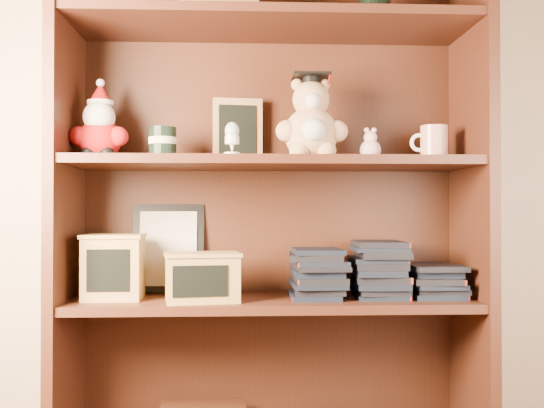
{
  "coord_description": "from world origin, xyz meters",
  "views": [
    {
      "loc": [
        0.06,
        -0.52,
        0.8
      ],
      "look_at": [
        0.15,
        1.3,
        0.82
      ],
      "focal_mm": 42.0,
      "sensor_mm": 36.0,
      "label": 1
    }
  ],
  "objects": [
    {
      "name": "shelf_upper",
      "position": [
        0.15,
        1.3,
        0.94
      ],
      "size": [
        1.14,
        0.33,
        0.02
      ],
      "color": "#421F13",
      "rests_on": "ground"
    },
    {
      "name": "teachers_tin",
      "position": [
        -0.17,
        1.3,
        1.0
      ],
      "size": [
        0.08,
        0.08,
        0.09
      ],
      "color": "black",
      "rests_on": "shelf_upper"
    },
    {
      "name": "bookcase",
      "position": [
        0.14,
        1.36,
        0.78
      ],
      "size": [
        1.2,
        0.35,
        1.6
      ],
      "color": "#421F13",
      "rests_on": "ground"
    },
    {
      "name": "chalkboard_plaque",
      "position": [
        0.05,
        1.42,
        1.04
      ],
      "size": [
        0.15,
        0.09,
        0.19
      ],
      "color": "#9E7547",
      "rests_on": "shelf_upper"
    },
    {
      "name": "shelf_lower",
      "position": [
        0.15,
        1.3,
        0.54
      ],
      "size": [
        1.14,
        0.33,
        0.02
      ],
      "color": "#421F13",
      "rests_on": "ground"
    },
    {
      "name": "grad_teddy_bear",
      "position": [
        0.26,
        1.3,
        1.05
      ],
      "size": [
        0.21,
        0.18,
        0.25
      ],
      "color": "tan",
      "rests_on": "shelf_upper"
    },
    {
      "name": "pink_figurine",
      "position": [
        0.43,
        1.31,
        0.99
      ],
      "size": [
        0.06,
        0.06,
        0.1
      ],
      "color": "beige",
      "rests_on": "shelf_upper"
    },
    {
      "name": "book_stack_mid",
      "position": [
        0.45,
        1.3,
        0.63
      ],
      "size": [
        0.14,
        0.2,
        0.16
      ],
      "color": "black",
      "rests_on": "shelf_lower"
    },
    {
      "name": "book_stack_right",
      "position": [
        0.62,
        1.3,
        0.6
      ],
      "size": [
        0.14,
        0.2,
        0.1
      ],
      "color": "black",
      "rests_on": "shelf_lower"
    },
    {
      "name": "santa_plush",
      "position": [
        -0.34,
        1.3,
        1.04
      ],
      "size": [
        0.17,
        0.12,
        0.23
      ],
      "color": "#A50F0F",
      "rests_on": "shelf_upper"
    },
    {
      "name": "egg_cup",
      "position": [
        0.03,
        1.23,
        1.0
      ],
      "size": [
        0.05,
        0.05,
        0.1
      ],
      "color": "white",
      "rests_on": "shelf_upper"
    },
    {
      "name": "pencils_box",
      "position": [
        -0.05,
        1.24,
        0.62
      ],
      "size": [
        0.23,
        0.18,
        0.13
      ],
      "color": "tan",
      "rests_on": "shelf_lower"
    },
    {
      "name": "teacher_mug",
      "position": [
        0.62,
        1.3,
        1.0
      ],
      "size": [
        0.11,
        0.08,
        0.1
      ],
      "color": "silver",
      "rests_on": "shelf_upper"
    },
    {
      "name": "certificate_frame",
      "position": [
        -0.17,
        1.44,
        0.69
      ],
      "size": [
        0.22,
        0.06,
        0.27
      ],
      "color": "black",
      "rests_on": "shelf_lower"
    },
    {
      "name": "book_stack_left",
      "position": [
        0.27,
        1.3,
        0.62
      ],
      "size": [
        0.14,
        0.2,
        0.14
      ],
      "color": "black",
      "rests_on": "shelf_lower"
    },
    {
      "name": "treats_box",
      "position": [
        -0.3,
        1.3,
        0.64
      ],
      "size": [
        0.17,
        0.17,
        0.18
      ],
      "color": "tan",
      "rests_on": "shelf_lower"
    }
  ]
}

